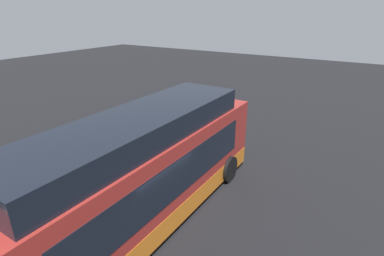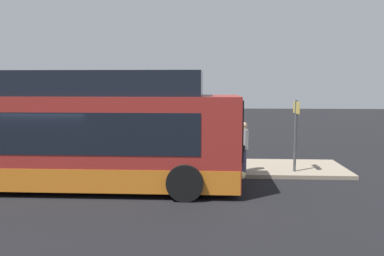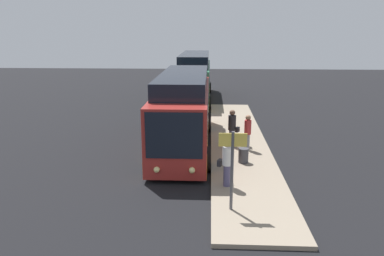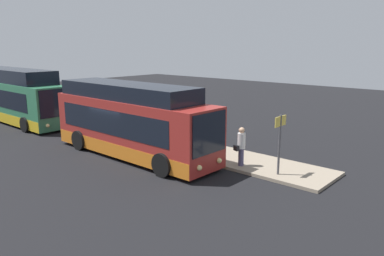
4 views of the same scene
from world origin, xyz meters
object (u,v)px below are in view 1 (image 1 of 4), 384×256
at_px(passenger_boarding, 105,163).
at_px(bus_lead, 148,173).
at_px(passenger_waiting, 104,154).
at_px(suitcase, 96,173).
at_px(trash_bin, 141,153).
at_px(sign_post, 206,103).
at_px(passenger_with_bags, 188,125).

bearing_deg(passenger_boarding, bus_lead, -72.03).
height_order(passenger_waiting, suitcase, passenger_waiting).
height_order(passenger_boarding, trash_bin, passenger_boarding).
xyz_separation_m(passenger_waiting, sign_post, (6.37, -1.11, 0.73)).
bearing_deg(suitcase, passenger_boarding, -92.58).
height_order(passenger_waiting, sign_post, sign_post).
xyz_separation_m(passenger_with_bags, trash_bin, (-2.62, 0.85, -0.67)).
bearing_deg(passenger_with_bags, passenger_boarding, 15.43).
xyz_separation_m(bus_lead, passenger_boarding, (0.39, 2.45, -0.54)).
xyz_separation_m(bus_lead, suitcase, (0.42, 3.12, -1.20)).
bearing_deg(sign_post, bus_lead, -164.34).
bearing_deg(sign_post, passenger_waiting, 170.11).
bearing_deg(bus_lead, passenger_waiting, 73.27).
height_order(passenger_boarding, passenger_waiting, passenger_boarding).
distance_m(bus_lead, passenger_with_bags, 5.80).
bearing_deg(passenger_waiting, passenger_boarding, -67.28).
distance_m(passenger_with_bags, sign_post, 2.02).
relative_size(suitcase, trash_bin, 1.45).
bearing_deg(passenger_with_bags, sign_post, -156.74).
relative_size(bus_lead, passenger_boarding, 5.49).
bearing_deg(passenger_boarding, passenger_waiting, 78.89).
xyz_separation_m(bus_lead, sign_post, (7.32, 2.05, 0.14)).
xyz_separation_m(bus_lead, passenger_waiting, (0.95, 3.16, -0.59)).
height_order(passenger_waiting, trash_bin, passenger_waiting).
relative_size(passenger_boarding, passenger_with_bags, 1.02).
bearing_deg(trash_bin, sign_post, -9.71).
distance_m(passenger_boarding, passenger_waiting, 0.91).
bearing_deg(trash_bin, suitcase, 173.01).
height_order(suitcase, trash_bin, suitcase).
xyz_separation_m(suitcase, sign_post, (6.90, -1.06, 1.34)).
xyz_separation_m(passenger_boarding, passenger_waiting, (0.56, 0.71, -0.05)).
relative_size(bus_lead, sign_post, 3.91).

